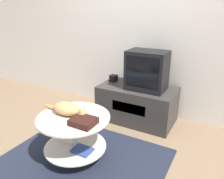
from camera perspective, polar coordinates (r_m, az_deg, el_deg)
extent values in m
plane|color=#7F664C|center=(2.45, -7.32, -18.01)|extent=(12.00, 12.00, 0.00)
cube|color=silver|center=(3.25, 8.00, 16.49)|extent=(8.00, 0.05, 2.60)
cube|color=#1E2333|center=(2.44, -7.33, -17.82)|extent=(1.64, 1.28, 0.02)
cube|color=#33302D|center=(3.11, 6.53, -3.67)|extent=(1.04, 0.59, 0.50)
cube|color=black|center=(2.85, 4.29, -4.86)|extent=(0.47, 0.01, 0.14)
cube|color=black|center=(2.89, 9.12, 4.95)|extent=(0.51, 0.35, 0.52)
cube|color=black|center=(2.73, 7.86, 4.38)|extent=(0.44, 0.01, 0.40)
cube|color=black|center=(3.22, 0.40, 2.98)|extent=(0.10, 0.10, 0.10)
cylinder|color=#B2B2B7|center=(2.48, -9.33, -16.83)|extent=(0.31, 0.31, 0.01)
cylinder|color=#B7B7BC|center=(2.35, -9.66, -12.42)|extent=(0.04, 0.04, 0.47)
cylinder|color=beige|center=(2.40, -9.52, -14.38)|extent=(0.65, 0.65, 0.01)
cylinder|color=beige|center=(2.23, -10.03, -7.19)|extent=(0.74, 0.74, 0.02)
cube|color=#2D478C|center=(2.31, -7.79, -15.46)|extent=(0.20, 0.16, 0.02)
cube|color=beige|center=(2.48, -11.41, -12.89)|extent=(0.19, 0.10, 0.02)
cube|color=black|center=(2.06, -7.46, -8.30)|extent=(0.22, 0.20, 0.06)
ellipsoid|color=tan|center=(2.27, -11.66, -4.89)|extent=(0.32, 0.20, 0.12)
sphere|color=tan|center=(2.16, -7.77, -6.25)|extent=(0.10, 0.10, 0.10)
cone|color=#D18447|center=(2.16, -7.42, -4.68)|extent=(0.04, 0.04, 0.04)
cone|color=#D18447|center=(2.12, -8.28, -5.22)|extent=(0.04, 0.04, 0.04)
ellipsoid|color=#D18447|center=(2.42, -15.64, -4.41)|extent=(0.18, 0.04, 0.04)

